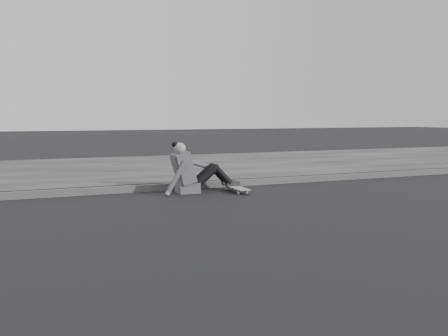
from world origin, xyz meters
The scene contains 5 objects.
ground centered at (0.00, 0.00, 0.00)m, with size 80.00×80.00×0.00m, color black.
curb centered at (0.00, 2.58, 0.06)m, with size 24.00×0.16×0.12m, color #4A4A4A.
sidewalk centered at (0.00, 5.60, 0.06)m, with size 24.00×6.00×0.12m, color #383838.
skateboard centered at (-0.27, 1.89, 0.07)m, with size 0.20×0.78×0.09m.
seated_woman centered at (-1.01, 2.14, 0.36)m, with size 1.38×0.46×0.88m.
Camera 1 is at (-3.73, -5.88, 1.31)m, focal length 40.00 mm.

